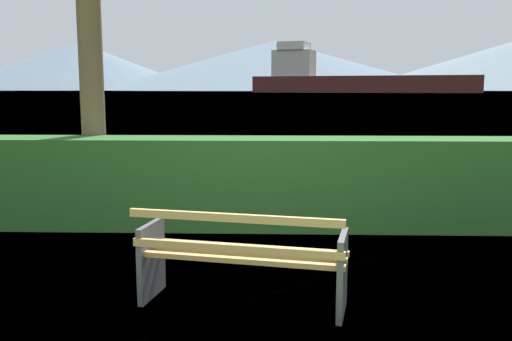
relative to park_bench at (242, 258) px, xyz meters
name	(u,v)px	position (x,y,z in m)	size (l,w,h in m)	color
ground_plane	(244,304)	(0.01, 0.06, -0.43)	(1400.00, 1400.00, 0.00)	#567A38
water_surface	(274,92)	(0.01, 309.14, -0.43)	(620.00, 620.00, 0.00)	#6B8EA3
park_bench	(242,258)	(0.00, 0.00, 0.00)	(1.84, 0.90, 0.87)	tan
hedge_row	(255,183)	(0.01, 2.80, 0.17)	(9.70, 0.80, 1.20)	#285B23
cargo_ship_large	(346,78)	(30.38, 236.61, 5.62)	(93.79, 41.61, 21.62)	#471E19
distant_hills	(362,64)	(86.28, 558.33, 25.28)	(778.56, 379.37, 55.69)	slate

